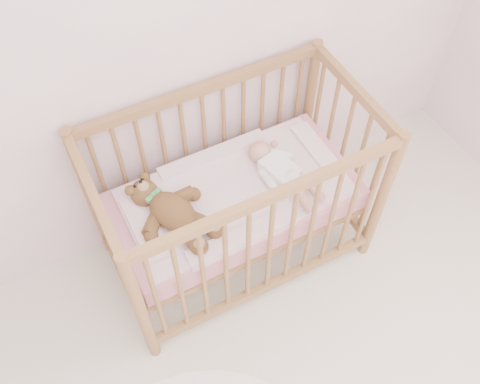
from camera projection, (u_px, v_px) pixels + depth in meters
wall_back at (123, 34)px, 2.16m from camera, size 4.00×0.02×2.70m
crib at (235, 199)px, 2.72m from camera, size 1.36×0.76×1.00m
mattress at (235, 201)px, 2.73m from camera, size 1.22×0.62×0.13m
blanket at (235, 192)px, 2.67m from camera, size 1.10×0.58×0.06m
baby at (280, 168)px, 2.66m from camera, size 0.36×0.55×0.12m
teddy_bear at (173, 211)px, 2.50m from camera, size 0.57×0.65×0.15m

